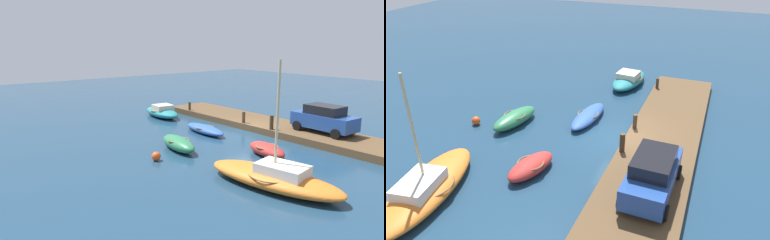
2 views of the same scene
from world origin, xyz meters
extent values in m
plane|color=navy|center=(0.00, 0.00, 0.00)|extent=(84.00, 84.00, 0.00)
cube|color=brown|center=(0.00, -2.22, 0.23)|extent=(19.56, 3.79, 0.47)
ellipsoid|color=#2D569E|center=(1.60, 2.50, 0.29)|extent=(4.08, 1.52, 0.57)
torus|color=olive|center=(1.60, 2.50, 0.45)|extent=(1.38, 1.38, 0.07)
ellipsoid|color=#B72D28|center=(-4.58, 3.11, 0.36)|extent=(3.06, 1.87, 0.72)
torus|color=olive|center=(-4.58, 3.11, 0.56)|extent=(1.57, 1.57, 0.07)
ellipsoid|color=teal|center=(8.22, 1.71, 0.40)|extent=(4.71, 2.36, 0.79)
torus|color=olive|center=(8.22, 1.71, 0.61)|extent=(2.14, 2.14, 0.07)
cube|color=beige|center=(8.03, 1.73, 0.86)|extent=(1.62, 1.61, 0.45)
ellipsoid|color=#2D7A4C|center=(-0.52, 6.37, 0.40)|extent=(3.64, 1.82, 0.81)
torus|color=olive|center=(-0.52, 6.37, 0.63)|extent=(1.50, 1.50, 0.07)
ellipsoid|color=orange|center=(-7.77, 6.44, 0.41)|extent=(6.82, 3.31, 0.82)
torus|color=olive|center=(-7.77, 6.44, 0.64)|extent=(2.68, 2.68, 0.07)
cube|color=silver|center=(-8.19, 6.37, 0.91)|extent=(2.36, 1.75, 0.51)
cylinder|color=#C6B284|center=(-7.83, 6.43, 3.17)|extent=(0.12, 0.12, 5.02)
cylinder|color=#47331E|center=(-1.82, -0.58, 0.96)|extent=(0.27, 0.27, 0.98)
cylinder|color=#47331E|center=(0.79, -0.58, 0.89)|extent=(0.24, 0.24, 0.83)
cylinder|color=#47331E|center=(7.27, -0.58, 0.82)|extent=(0.21, 0.21, 0.71)
cube|color=#234793|center=(-4.52, -2.60, 1.25)|extent=(4.19, 1.87, 0.91)
cube|color=black|center=(-4.52, -2.60, 2.00)|extent=(2.36, 1.61, 0.60)
cylinder|color=black|center=(-3.05, -1.77, 0.79)|extent=(0.65, 0.24, 0.64)
cylinder|color=black|center=(-3.10, -3.52, 0.79)|extent=(0.65, 0.24, 0.64)
cylinder|color=black|center=(-5.94, -1.69, 0.79)|extent=(0.65, 0.24, 0.64)
cylinder|color=black|center=(-5.99, -3.44, 0.79)|extent=(0.65, 0.24, 0.64)
sphere|color=#E54C19|center=(-1.40, 8.52, 0.25)|extent=(0.51, 0.51, 0.51)
camera|label=1|loc=(-17.69, 18.92, 6.46)|focal=34.48mm
camera|label=2|loc=(-17.27, -4.40, 10.27)|focal=34.45mm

